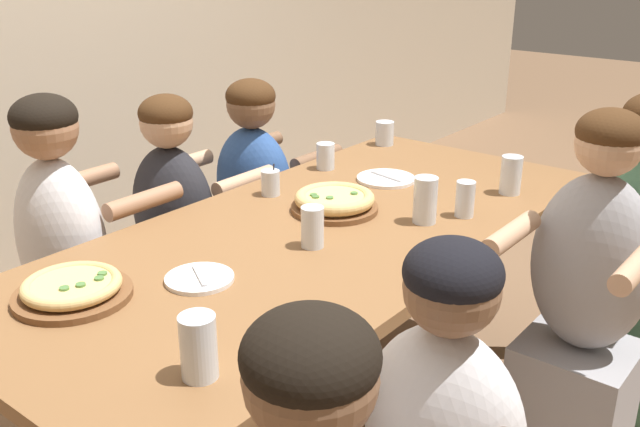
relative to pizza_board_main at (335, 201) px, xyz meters
name	(u,v)px	position (x,y,z in m)	size (l,w,h in m)	color
dining_table	(320,252)	(-0.15, -0.06, -0.11)	(2.12, 0.94, 0.78)	brown
pizza_board_main	(335,201)	(0.00, 0.00, 0.00)	(0.28, 0.28, 0.06)	brown
pizza_board_second	(72,289)	(-0.88, 0.14, -0.01)	(0.29, 0.29, 0.05)	brown
empty_plate_a	(386,179)	(0.37, 0.04, -0.03)	(0.21, 0.21, 0.02)	white
empty_plate_b	(199,278)	(-0.62, -0.04, -0.03)	(0.18, 0.18, 0.02)	white
cocktail_glass_blue	(271,184)	(-0.01, 0.27, 0.01)	(0.06, 0.06, 0.11)	silver
drinking_glass_a	(312,230)	(-0.27, -0.13, 0.02)	(0.07, 0.07, 0.12)	silver
drinking_glass_b	(425,202)	(0.10, -0.28, 0.03)	(0.07, 0.07, 0.15)	silver
drinking_glass_c	(325,158)	(0.34, 0.30, 0.01)	(0.07, 0.07, 0.10)	silver
drinking_glass_d	(385,134)	(0.77, 0.32, 0.01)	(0.08, 0.08, 0.10)	silver
drinking_glass_e	(199,349)	(-0.92, -0.36, 0.03)	(0.08, 0.08, 0.14)	silver
drinking_glass_f	(465,201)	(0.22, -0.35, 0.02)	(0.06, 0.06, 0.12)	silver
drinking_glass_g	(511,178)	(0.52, -0.37, 0.03)	(0.07, 0.07, 0.13)	silver
diner_far_midright	(256,219)	(0.28, 0.63, -0.31)	(0.51, 0.40, 1.10)	#2D5193
diner_far_center	(177,252)	(-0.15, 0.63, -0.31)	(0.51, 0.40, 1.11)	#232328
diner_near_midright	(583,315)	(0.27, -0.75, -0.27)	(0.51, 0.40, 1.18)	#99999E
diner_far_midleft	(69,286)	(-0.61, 0.63, -0.27)	(0.51, 0.40, 1.18)	silver
diner_near_right	(630,265)	(0.74, -0.75, -0.28)	(0.51, 0.40, 1.15)	#477556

